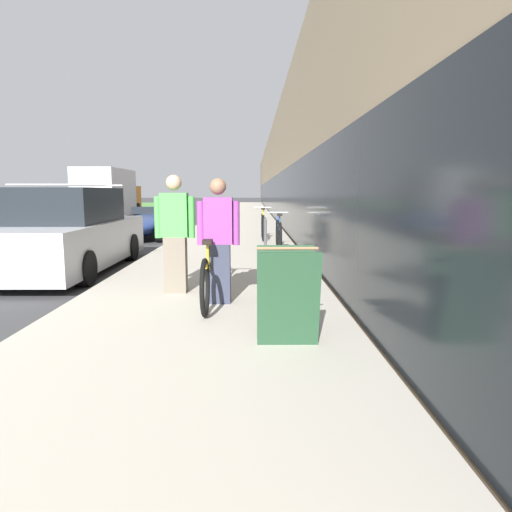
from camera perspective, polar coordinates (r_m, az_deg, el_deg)
sidewalk_slab at (r=24.73m, az=-1.89°, el=4.65°), size 3.49×70.00×0.16m
storefront_facade at (r=33.27m, az=10.37°, el=9.92°), size 10.01×70.00×5.42m
lawn_strip at (r=31.72m, az=-25.67°, el=4.50°), size 7.00×70.00×0.03m
tandem_bicycle at (r=6.14m, az=-5.43°, el=-1.70°), size 0.52×2.72×0.84m
person_rider at (r=5.72m, az=-4.71°, el=1.88°), size 0.53×0.21×1.56m
person_bystander at (r=6.38m, az=-10.10°, el=2.70°), size 0.55×0.22×1.63m
bike_rack_hoop at (r=9.75m, az=1.16°, el=2.85°), size 0.05×0.60×0.84m
cruiser_bike_nearest at (r=11.02m, az=2.85°, el=2.74°), size 0.52×1.78×0.90m
cruiser_bike_middle at (r=13.39m, az=0.86°, el=3.77°), size 0.52×1.74×0.94m
sandwich_board_sign at (r=4.26m, az=3.93°, el=-4.84°), size 0.56×0.56×0.90m
parked_sedan_curbside at (r=9.60m, az=-22.18°, el=2.55°), size 1.81×4.78×1.70m
vintage_roadster_curbside at (r=15.70m, az=-13.72°, el=3.80°), size 1.75×4.32×1.04m
moving_truck at (r=27.31m, az=-17.92°, el=7.38°), size 2.24×6.39×2.78m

